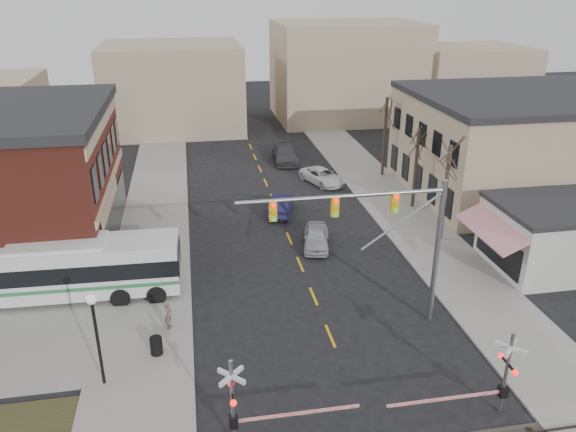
% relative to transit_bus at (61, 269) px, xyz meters
% --- Properties ---
extents(ground, '(160.00, 160.00, 0.00)m').
position_rel_transit_bus_xyz_m(ground, '(14.16, -8.37, -1.92)').
color(ground, black).
rests_on(ground, ground).
extents(sidewalk_west, '(5.00, 60.00, 0.12)m').
position_rel_transit_bus_xyz_m(sidewalk_west, '(4.66, 11.63, -1.86)').
color(sidewalk_west, gray).
rests_on(sidewalk_west, ground).
extents(sidewalk_east, '(5.00, 60.00, 0.12)m').
position_rel_transit_bus_xyz_m(sidewalk_east, '(23.66, 11.63, -1.86)').
color(sidewalk_east, gray).
rests_on(sidewalk_east, ground).
extents(tan_building, '(20.30, 15.30, 8.50)m').
position_rel_transit_bus_xyz_m(tan_building, '(36.16, 11.63, 2.34)').
color(tan_building, tan).
rests_on(tan_building, ground).
extents(awning_shop, '(9.74, 6.20, 4.30)m').
position_rel_transit_bus_xyz_m(awning_shop, '(30.13, -1.37, 0.25)').
color(awning_shop, beige).
rests_on(awning_shop, ground).
extents(tree_east_a, '(0.28, 0.28, 6.75)m').
position_rel_transit_bus_xyz_m(tree_east_a, '(24.66, 3.63, 1.58)').
color(tree_east_a, '#382B21').
rests_on(tree_east_a, sidewalk_east).
extents(tree_east_b, '(0.28, 0.28, 6.30)m').
position_rel_transit_bus_xyz_m(tree_east_b, '(24.96, 9.63, 1.35)').
color(tree_east_b, '#382B21').
rests_on(tree_east_b, sidewalk_east).
extents(tree_east_c, '(0.28, 0.28, 7.20)m').
position_rel_transit_bus_xyz_m(tree_east_c, '(25.16, 17.63, 1.80)').
color(tree_east_c, '#382B21').
rests_on(tree_east_c, sidewalk_east).
extents(transit_bus, '(13.32, 3.29, 3.41)m').
position_rel_transit_bus_xyz_m(transit_bus, '(0.00, 0.00, 0.00)').
color(transit_bus, silver).
rests_on(transit_bus, ground).
extents(traffic_signal_mast, '(10.42, 0.30, 8.00)m').
position_rel_transit_bus_xyz_m(traffic_signal_mast, '(16.98, -5.80, 3.84)').
color(traffic_signal_mast, gray).
rests_on(traffic_signal_mast, ground).
extents(rr_crossing_west, '(5.60, 1.36, 4.00)m').
position_rel_transit_bus_xyz_m(rr_crossing_west, '(9.07, -12.73, 0.05)').
color(rr_crossing_west, gray).
rests_on(rr_crossing_west, ground).
extents(rr_crossing_east, '(5.60, 1.36, 4.00)m').
position_rel_transit_bus_xyz_m(rr_crossing_east, '(19.49, -12.97, 0.05)').
color(rr_crossing_east, gray).
rests_on(rr_crossing_east, ground).
extents(street_lamp, '(0.44, 0.44, 4.61)m').
position_rel_transit_bus_xyz_m(street_lamp, '(3.12, -8.22, 1.47)').
color(street_lamp, black).
rests_on(street_lamp, sidewalk_west).
extents(trash_bin, '(0.60, 0.60, 0.92)m').
position_rel_transit_bus_xyz_m(trash_bin, '(5.41, -6.44, -1.34)').
color(trash_bin, black).
rests_on(trash_bin, sidewalk_west).
extents(car_a, '(2.60, 4.48, 1.43)m').
position_rel_transit_bus_xyz_m(car_a, '(15.76, 4.04, -1.20)').
color(car_a, '#A5A6AA').
rests_on(car_a, ground).
extents(car_b, '(2.78, 4.74, 1.48)m').
position_rel_transit_bus_xyz_m(car_b, '(14.35, 10.35, -1.18)').
color(car_b, '#18183C').
rests_on(car_b, ground).
extents(car_c, '(3.89, 5.27, 1.33)m').
position_rel_transit_bus_xyz_m(car_c, '(19.16, 16.54, -1.25)').
color(car_c, silver).
rests_on(car_c, ground).
extents(car_d, '(2.55, 5.64, 1.60)m').
position_rel_transit_bus_xyz_m(car_d, '(16.95, 23.55, -1.11)').
color(car_d, '#3C3C41').
rests_on(car_d, ground).
extents(pedestrian_near, '(0.44, 0.63, 1.62)m').
position_rel_transit_bus_xyz_m(pedestrian_near, '(5.98, -4.34, -0.99)').
color(pedestrian_near, '#655651').
rests_on(pedestrian_near, sidewalk_west).
extents(pedestrian_far, '(1.18, 1.16, 1.92)m').
position_rel_transit_bus_xyz_m(pedestrian_far, '(4.86, -0.07, -0.84)').
color(pedestrian_far, '#2E3150').
rests_on(pedestrian_far, sidewalk_west).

